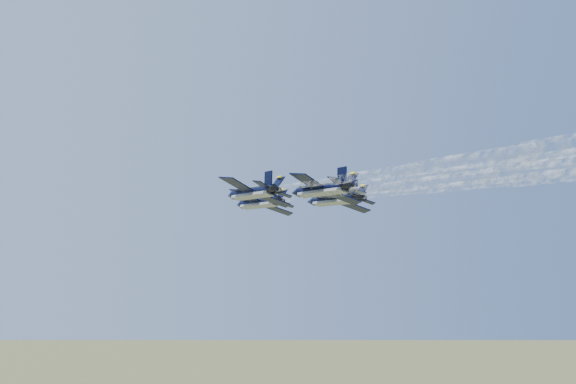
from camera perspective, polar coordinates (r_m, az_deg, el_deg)
name	(u,v)px	position (r m, az deg, el deg)	size (l,w,h in m)	color
jet_lead	(258,203)	(125.50, -2.64, -0.96)	(13.33, 18.14, 5.30)	black
jet_left	(252,193)	(111.08, -3.24, -0.06)	(13.33, 18.14, 5.30)	black
jet_right	(334,199)	(120.60, 4.15, -0.67)	(13.33, 18.14, 5.30)	black
jet_slot	(321,190)	(107.26, 2.96, 0.22)	(13.33, 18.14, 5.30)	black
smoke_trail_lead	(453,163)	(85.55, 14.44, 2.55)	(11.77, 65.66, 2.80)	white
smoke_trail_left	(483,138)	(71.66, 16.95, 4.64)	(11.77, 65.66, 2.80)	white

